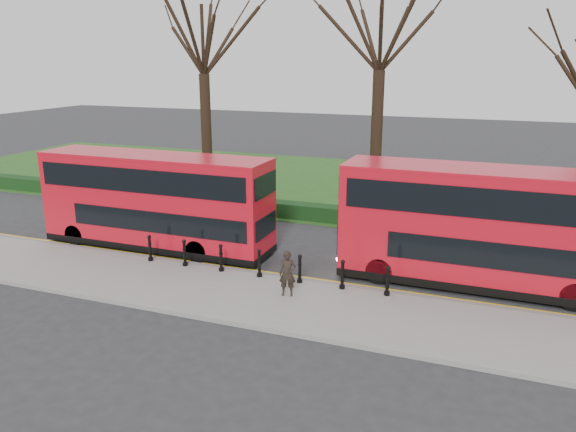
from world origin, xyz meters
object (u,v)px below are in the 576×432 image
at_px(bus_lead, 156,202).
at_px(pedestrian, 288,274).
at_px(bollard_row, 259,264).
at_px(bus_rear, 495,230).

distance_m(bus_lead, pedestrian, 7.82).
bearing_deg(pedestrian, bollard_row, 126.93).
distance_m(bollard_row, pedestrian, 1.98).
height_order(bus_lead, pedestrian, bus_lead).
xyz_separation_m(bollard_row, bus_rear, (7.88, 2.34, 1.48)).
height_order(bollard_row, bus_rear, bus_rear).
bearing_deg(pedestrian, bus_lead, 141.21).
bearing_deg(bus_rear, pedestrian, -150.81).
relative_size(bus_lead, pedestrian, 6.48).
bearing_deg(bus_lead, bus_rear, 2.04).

